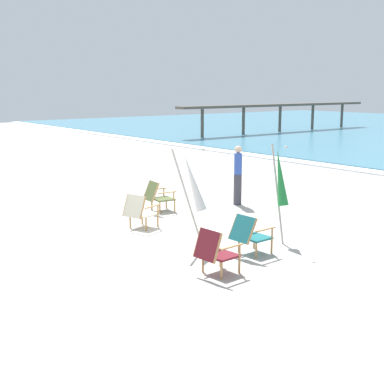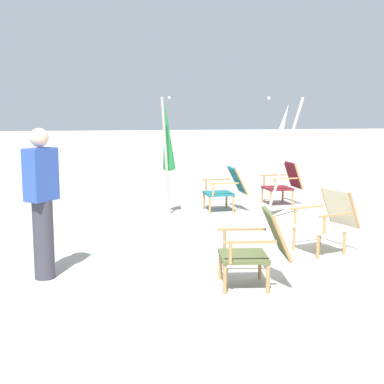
% 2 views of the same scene
% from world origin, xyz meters
% --- Properties ---
extents(ground_plane, '(80.00, 80.00, 0.00)m').
position_xyz_m(ground_plane, '(0.00, 0.00, 0.00)').
color(ground_plane, '#B2AAA0').
extents(beach_chair_far_center, '(0.62, 0.71, 0.82)m').
position_xyz_m(beach_chair_far_center, '(2.83, -0.76, 0.43)').
color(beach_chair_far_center, maroon).
rests_on(beach_chair_far_center, ground).
extents(beach_chair_back_left, '(0.61, 0.75, 0.79)m').
position_xyz_m(beach_chair_back_left, '(2.39, 0.49, 0.42)').
color(beach_chair_back_left, '#196066').
rests_on(beach_chair_back_left, ground).
extents(beach_chair_back_right, '(0.76, 0.84, 0.81)m').
position_xyz_m(beach_chair_back_right, '(-0.56, -0.13, 0.43)').
color(beach_chair_back_right, beige).
rests_on(beach_chair_back_right, ground).
extents(beach_chair_front_left, '(0.66, 0.78, 0.81)m').
position_xyz_m(beach_chair_front_left, '(-1.74, 1.18, 0.43)').
color(beach_chair_front_left, '#515B33').
rests_on(beach_chair_front_left, ground).
extents(umbrella_furled_green, '(0.70, 0.38, 2.05)m').
position_xyz_m(umbrella_furled_green, '(2.10, 1.62, 1.34)').
color(umbrella_furled_green, '#B7B2A8').
rests_on(umbrella_furled_green, ground).
extents(umbrella_furled_white, '(0.67, 0.54, 2.03)m').
position_xyz_m(umbrella_furled_white, '(1.38, -0.11, 1.33)').
color(umbrella_furled_white, '#B7B2A8').
rests_on(umbrella_furled_white, ground).
extents(person_near_chairs, '(0.39, 0.37, 1.63)m').
position_xyz_m(person_near_chairs, '(-1.08, 3.40, 0.84)').
color(person_near_chairs, '#383842').
rests_on(person_near_chairs, ground).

